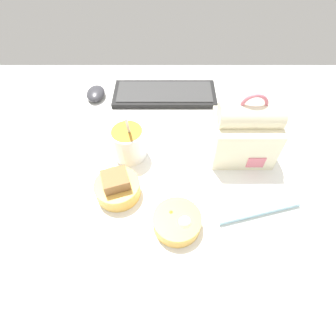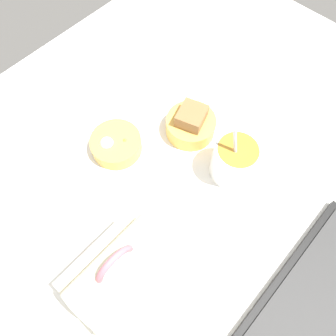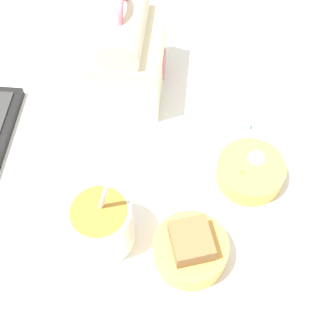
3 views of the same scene
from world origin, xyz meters
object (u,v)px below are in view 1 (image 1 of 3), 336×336
object	(u,v)px
lunch_bag	(246,133)
bento_bowl_sandwich	(118,187)
chopstick_case	(260,211)
soup_cup	(130,143)
keyboard	(166,94)
computer_mouse	(97,93)
bento_bowl_snacks	(178,221)

from	to	relation	value
lunch_bag	bento_bowl_sandwich	bearing A→B (deg)	-157.72
chopstick_case	lunch_bag	bearing A→B (deg)	95.14
lunch_bag	bento_bowl_sandwich	world-z (taller)	lunch_bag
lunch_bag	soup_cup	world-z (taller)	lunch_bag
lunch_bag	chopstick_case	size ratio (longest dim) A/B	0.98
soup_cup	chopstick_case	world-z (taller)	soup_cup
keyboard	chopstick_case	size ratio (longest dim) A/B	1.67
chopstick_case	keyboard	bearing A→B (deg)	117.07
bento_bowl_sandwich	chopstick_case	distance (cm)	36.31
bento_bowl_sandwich	computer_mouse	xyz separation A→B (cm)	(-12.74, 40.74, -1.25)
soup_cup	chopstick_case	distance (cm)	39.23
bento_bowl_snacks	computer_mouse	size ratio (longest dim) A/B	1.32
lunch_bag	bento_bowl_snacks	size ratio (longest dim) A/B	1.85
chopstick_case	soup_cup	bearing A→B (deg)	150.48
keyboard	bento_bowl_sandwich	distance (cm)	43.04
soup_cup	bento_bowl_sandwich	bearing A→B (deg)	-97.88
keyboard	lunch_bag	bearing A→B (deg)	-50.94
bento_bowl_snacks	computer_mouse	bearing A→B (deg)	119.23
soup_cup	lunch_bag	bearing A→B (deg)	0.57
bento_bowl_sandwich	bento_bowl_snacks	distance (cm)	17.76
computer_mouse	chopstick_case	world-z (taller)	computer_mouse
bento_bowl_sandwich	computer_mouse	bearing A→B (deg)	107.36
soup_cup	bento_bowl_sandwich	xyz separation A→B (cm)	(-1.89, -13.64, -2.15)
chopstick_case	computer_mouse	bearing A→B (deg)	136.36
keyboard	lunch_bag	distance (cm)	36.03
keyboard	bento_bowl_snacks	xyz separation A→B (cm)	(3.35, -50.52, 1.03)
computer_mouse	chopstick_case	bearing A→B (deg)	-43.64
lunch_bag	soup_cup	bearing A→B (deg)	-179.43
lunch_bag	computer_mouse	size ratio (longest dim) A/B	2.44
lunch_bag	computer_mouse	world-z (taller)	lunch_bag
soup_cup	computer_mouse	bearing A→B (deg)	118.35
bento_bowl_snacks	computer_mouse	world-z (taller)	bento_bowl_snacks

